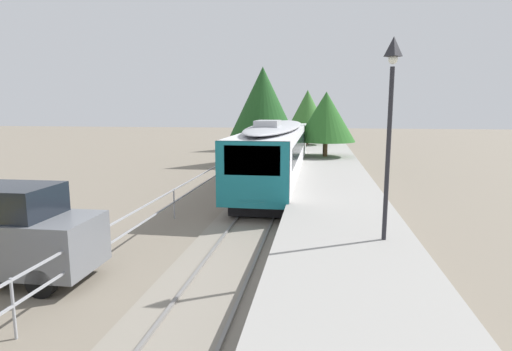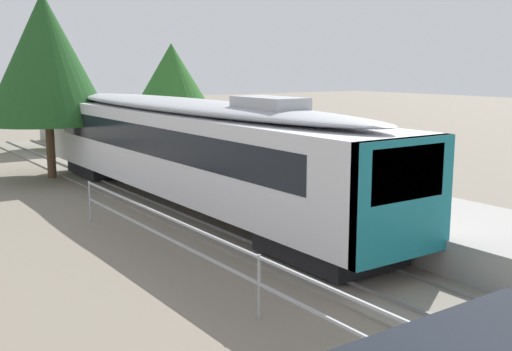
{
  "view_description": "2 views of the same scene",
  "coord_description": "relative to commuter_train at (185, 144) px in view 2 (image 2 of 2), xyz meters",
  "views": [
    {
      "loc": [
        2.44,
        5.35,
        4.44
      ],
      "look_at": [
        0.0,
        21.43,
        1.8
      ],
      "focal_mm": 28.98,
      "sensor_mm": 36.0,
      "label": 1
    },
    {
      "loc": [
        -9.52,
        12.1,
        4.66
      ],
      "look_at": [
        -1.0,
        24.43,
        2.0
      ],
      "focal_mm": 43.08,
      "sensor_mm": 36.0,
      "label": 2
    }
  ],
  "objects": [
    {
      "name": "track_rails",
      "position": [
        0.0,
        -7.97,
        -2.11
      ],
      "size": [
        3.2,
        60.0,
        0.14
      ],
      "color": "gray",
      "rests_on": "ground"
    },
    {
      "name": "ground_plane",
      "position": [
        -3.0,
        -7.97,
        -2.15
      ],
      "size": [
        160.0,
        160.0,
        0.0
      ],
      "primitive_type": "plane",
      "color": "slate"
    },
    {
      "name": "station_platform",
      "position": [
        3.25,
        -7.97,
        -1.7
      ],
      "size": [
        3.9,
        60.0,
        0.9
      ],
      "primitive_type": "cube",
      "color": "#999691",
      "rests_on": "ground"
    },
    {
      "name": "tree_distant_left",
      "position": [
        1.27,
        16.94,
        2.04
      ],
      "size": [
        4.3,
        4.3,
        6.26
      ],
      "color": "brown",
      "rests_on": "ground"
    },
    {
      "name": "tree_behind_station_far",
      "position": [
        2.93,
        6.63,
        1.69
      ],
      "size": [
        4.39,
        4.39,
        5.68
      ],
      "color": "brown",
      "rests_on": "ground"
    },
    {
      "name": "tree_distant_centre",
      "position": [
        -2.02,
        8.28,
        2.85
      ],
      "size": [
        5.23,
        5.23,
        7.7
      ],
      "color": "brown",
      "rests_on": "ground"
    },
    {
      "name": "commuter_train",
      "position": [
        0.0,
        0.0,
        0.0
      ],
      "size": [
        2.82,
        19.33,
        3.74
      ],
      "color": "silver",
      "rests_on": "track_rails"
    }
  ]
}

